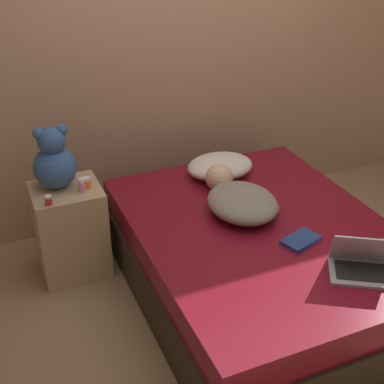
% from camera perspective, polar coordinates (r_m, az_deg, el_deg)
% --- Properties ---
extents(ground_plane, '(12.00, 12.00, 0.00)m').
position_cam_1_polar(ground_plane, '(3.40, 7.00, -10.68)').
color(ground_plane, '#937551').
extents(wall_back, '(8.00, 0.06, 2.60)m').
position_cam_1_polar(wall_back, '(3.80, -1.06, 15.99)').
color(wall_back, tan).
rests_on(wall_back, ground_plane).
extents(bed, '(1.43, 1.85, 0.50)m').
position_cam_1_polar(bed, '(3.25, 7.27, -7.33)').
color(bed, '#2D2319').
rests_on(bed, ground_plane).
extents(nightstand, '(0.42, 0.38, 0.60)m').
position_cam_1_polar(nightstand, '(3.48, -12.81, -4.01)').
color(nightstand, tan).
rests_on(nightstand, ground_plane).
extents(pillow, '(0.45, 0.35, 0.14)m').
position_cam_1_polar(pillow, '(3.60, 3.01, 2.77)').
color(pillow, beige).
rests_on(pillow, bed).
extents(person_lying, '(0.41, 0.64, 0.18)m').
position_cam_1_polar(person_lying, '(3.21, 5.03, -0.68)').
color(person_lying, gray).
rests_on(person_lying, bed).
extents(laptop, '(0.40, 0.36, 0.21)m').
position_cam_1_polar(laptop, '(2.83, 17.78, -7.31)').
color(laptop, '#9E9EA3').
rests_on(laptop, bed).
extents(teddy_bear, '(0.26, 0.26, 0.40)m').
position_cam_1_polar(teddy_bear, '(3.29, -14.49, 3.21)').
color(teddy_bear, '#335693').
rests_on(teddy_bear, nightstand).
extents(bottle_red, '(0.04, 0.04, 0.06)m').
position_cam_1_polar(bottle_red, '(3.17, -15.06, -0.87)').
color(bottle_red, '#B72D2D').
rests_on(bottle_red, nightstand).
extents(bottle_orange, '(0.05, 0.05, 0.07)m').
position_cam_1_polar(bottle_orange, '(3.30, -11.14, 0.97)').
color(bottle_orange, orange).
rests_on(bottle_orange, nightstand).
extents(bottle_pink, '(0.04, 0.04, 0.09)m').
position_cam_1_polar(bottle_pink, '(3.26, -11.66, 0.69)').
color(bottle_pink, pink).
rests_on(bottle_pink, nightstand).
extents(book, '(0.24, 0.19, 0.02)m').
position_cam_1_polar(book, '(3.00, 11.53, -5.05)').
color(book, navy).
rests_on(book, bed).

